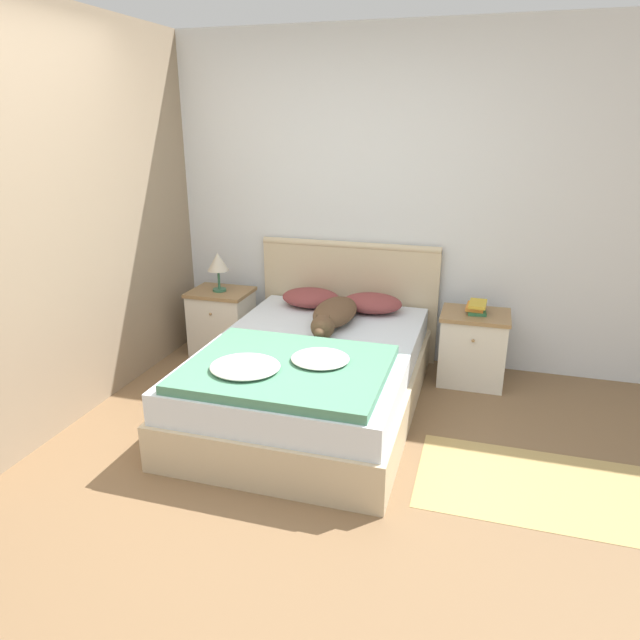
{
  "coord_description": "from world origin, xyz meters",
  "views": [
    {
      "loc": [
        1.12,
        -2.32,
        1.88
      ],
      "look_at": [
        0.07,
        1.23,
        0.58
      ],
      "focal_mm": 32.0,
      "sensor_mm": 36.0,
      "label": 1
    }
  ],
  "objects_px": {
    "nightstand_right": "(473,348)",
    "pillow_right": "(372,303)",
    "table_lamp": "(218,263)",
    "book_stack": "(476,307)",
    "dog": "(334,314)",
    "nightstand_left": "(222,321)",
    "bed": "(312,377)",
    "pillow_left": "(311,298)"
  },
  "relations": [
    {
      "from": "nightstand_left",
      "to": "table_lamp",
      "type": "xyz_separation_m",
      "value": [
        -0.0,
        -0.01,
        0.51
      ]
    },
    {
      "from": "dog",
      "to": "bed",
      "type": "bearing_deg",
      "value": -95.7
    },
    {
      "from": "bed",
      "to": "pillow_left",
      "type": "bearing_deg",
      "value": 107.71
    },
    {
      "from": "bed",
      "to": "dog",
      "type": "height_order",
      "value": "dog"
    },
    {
      "from": "nightstand_right",
      "to": "book_stack",
      "type": "height_order",
      "value": "book_stack"
    },
    {
      "from": "table_lamp",
      "to": "pillow_left",
      "type": "bearing_deg",
      "value": 2.75
    },
    {
      "from": "nightstand_left",
      "to": "table_lamp",
      "type": "relative_size",
      "value": 1.69
    },
    {
      "from": "dog",
      "to": "book_stack",
      "type": "bearing_deg",
      "value": 20.07
    },
    {
      "from": "nightstand_right",
      "to": "dog",
      "type": "height_order",
      "value": "dog"
    },
    {
      "from": "bed",
      "to": "book_stack",
      "type": "height_order",
      "value": "book_stack"
    },
    {
      "from": "pillow_right",
      "to": "table_lamp",
      "type": "xyz_separation_m",
      "value": [
        -1.27,
        -0.04,
        0.23
      ]
    },
    {
      "from": "nightstand_left",
      "to": "book_stack",
      "type": "relative_size",
      "value": 2.36
    },
    {
      "from": "bed",
      "to": "nightstand_right",
      "type": "relative_size",
      "value": 3.68
    },
    {
      "from": "bed",
      "to": "pillow_left",
      "type": "height_order",
      "value": "pillow_left"
    },
    {
      "from": "bed",
      "to": "dog",
      "type": "relative_size",
      "value": 2.43
    },
    {
      "from": "pillow_right",
      "to": "book_stack",
      "type": "height_order",
      "value": "book_stack"
    },
    {
      "from": "nightstand_left",
      "to": "pillow_right",
      "type": "relative_size",
      "value": 1.18
    },
    {
      "from": "pillow_left",
      "to": "dog",
      "type": "bearing_deg",
      "value": -51.54
    },
    {
      "from": "book_stack",
      "to": "table_lamp",
      "type": "xyz_separation_m",
      "value": [
        -2.05,
        -0.03,
        0.19
      ]
    },
    {
      "from": "nightstand_right",
      "to": "pillow_right",
      "type": "distance_m",
      "value": 0.82
    },
    {
      "from": "bed",
      "to": "nightstand_left",
      "type": "xyz_separation_m",
      "value": [
        -1.03,
        0.75,
        0.04
      ]
    },
    {
      "from": "dog",
      "to": "table_lamp",
      "type": "bearing_deg",
      "value": 162.98
    },
    {
      "from": "nightstand_left",
      "to": "nightstand_right",
      "type": "relative_size",
      "value": 1.0
    },
    {
      "from": "bed",
      "to": "dog",
      "type": "xyz_separation_m",
      "value": [
        0.04,
        0.41,
        0.32
      ]
    },
    {
      "from": "nightstand_right",
      "to": "pillow_left",
      "type": "relative_size",
      "value": 1.18
    },
    {
      "from": "pillow_left",
      "to": "book_stack",
      "type": "xyz_separation_m",
      "value": [
        1.27,
        -0.0,
        0.04
      ]
    },
    {
      "from": "nightstand_left",
      "to": "bed",
      "type": "bearing_deg",
      "value": -36.21
    },
    {
      "from": "pillow_left",
      "to": "book_stack",
      "type": "distance_m",
      "value": 1.27
    },
    {
      "from": "nightstand_right",
      "to": "book_stack",
      "type": "relative_size",
      "value": 2.36
    },
    {
      "from": "bed",
      "to": "pillow_right",
      "type": "distance_m",
      "value": 0.87
    },
    {
      "from": "bed",
      "to": "table_lamp",
      "type": "height_order",
      "value": "table_lamp"
    },
    {
      "from": "bed",
      "to": "pillow_right",
      "type": "bearing_deg",
      "value": 72.29
    },
    {
      "from": "pillow_left",
      "to": "nightstand_left",
      "type": "bearing_deg",
      "value": -178.13
    },
    {
      "from": "pillow_left",
      "to": "book_stack",
      "type": "height_order",
      "value": "book_stack"
    },
    {
      "from": "pillow_left",
      "to": "dog",
      "type": "distance_m",
      "value": 0.47
    },
    {
      "from": "nightstand_right",
      "to": "dog",
      "type": "distance_m",
      "value": 1.08
    },
    {
      "from": "pillow_left",
      "to": "pillow_right",
      "type": "relative_size",
      "value": 1.0
    },
    {
      "from": "pillow_left",
      "to": "bed",
      "type": "bearing_deg",
      "value": -72.29
    },
    {
      "from": "nightstand_left",
      "to": "pillow_left",
      "type": "xyz_separation_m",
      "value": [
        0.78,
        0.03,
        0.27
      ]
    },
    {
      "from": "bed",
      "to": "book_stack",
      "type": "bearing_deg",
      "value": 36.98
    },
    {
      "from": "bed",
      "to": "table_lamp",
      "type": "distance_m",
      "value": 1.38
    },
    {
      "from": "pillow_left",
      "to": "pillow_right",
      "type": "bearing_deg",
      "value": 0.0
    }
  ]
}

